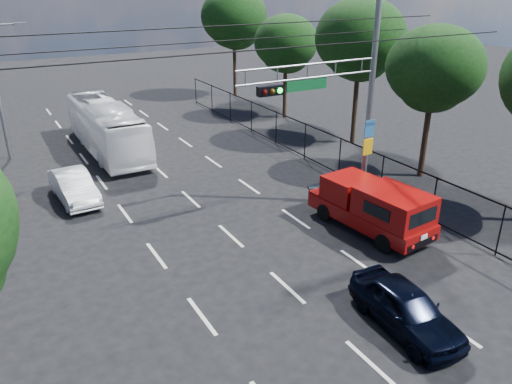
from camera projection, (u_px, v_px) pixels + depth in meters
ground at (371, 364)px, 12.87m from camera, size 120.00×120.00×0.00m
lane_markings at (175, 184)px, 24.04m from camera, size 6.12×38.00×0.01m
signal_mast at (348, 87)px, 19.57m from camera, size 6.43×0.39×9.50m
streetlight_left at (0, 87)px, 26.00m from camera, size 2.09×0.22×7.08m
utility_wires at (216, 39)px, 17.06m from camera, size 22.00×5.04×0.74m
fence_right at (325, 150)px, 25.63m from camera, size 0.06×34.03×2.00m
tree_right_b at (434, 74)px, 23.16m from camera, size 4.50×4.50×7.31m
tree_right_c at (360, 44)px, 27.95m from camera, size 5.10×5.10×8.29m
tree_right_d at (286, 47)px, 33.71m from camera, size 4.32×4.32×7.02m
tree_right_e at (234, 22)px, 39.76m from camera, size 5.28×5.28×8.58m
red_pickup at (372, 206)px, 19.30m from camera, size 2.43×5.47×1.98m
navy_hatchback at (406, 308)px, 13.99m from camera, size 1.85×3.94×1.30m
white_bus at (106, 127)px, 28.20m from camera, size 2.38×9.93×2.76m
white_van at (74, 187)px, 22.10m from camera, size 1.63×4.05×1.31m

